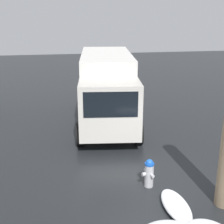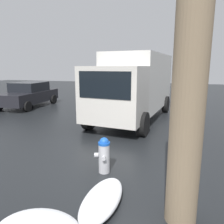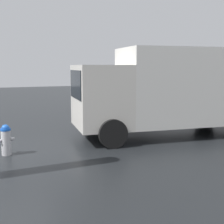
{
  "view_description": "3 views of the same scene",
  "coord_description": "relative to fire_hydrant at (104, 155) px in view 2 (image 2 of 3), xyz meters",
  "views": [
    {
      "loc": [
        -7.86,
        2.41,
        5.0
      ],
      "look_at": [
        3.59,
        0.51,
        1.2
      ],
      "focal_mm": 50.0,
      "sensor_mm": 36.0,
      "label": 1
    },
    {
      "loc": [
        -4.61,
        -1.6,
        2.5
      ],
      "look_at": [
        3.02,
        0.72,
        0.84
      ],
      "focal_mm": 35.0,
      "sensor_mm": 36.0,
      "label": 2
    },
    {
      "loc": [
        -0.54,
        -9.02,
        2.47
      ],
      "look_at": [
        3.23,
        0.01,
        1.04
      ],
      "focal_mm": 50.0,
      "sensor_mm": 36.0,
      "label": 3
    }
  ],
  "objects": [
    {
      "name": "ground_plane",
      "position": [
        0.0,
        -0.0,
        -0.45
      ],
      "size": [
        60.0,
        60.0,
        0.0
      ],
      "primitive_type": "plane",
      "color": "black"
    },
    {
      "name": "fire_hydrant",
      "position": [
        0.0,
        0.0,
        0.0
      ],
      "size": [
        0.47,
        0.38,
        0.87
      ],
      "rotation": [
        0.0,
        0.0,
        1.85
      ],
      "color": "#B7B7BC",
      "rests_on": "ground_plane"
    },
    {
      "name": "tree_trunk",
      "position": [
        -1.21,
        -1.76,
        1.64
      ],
      "size": [
        0.77,
        0.51,
        4.14
      ],
      "color": "#7F6B51",
      "rests_on": "ground_plane"
    },
    {
      "name": "delivery_truck",
      "position": [
        5.84,
        0.37,
        1.24
      ],
      "size": [
        7.1,
        3.14,
        3.11
      ],
      "rotation": [
        0.0,
        0.0,
        1.46
      ],
      "color": "beige",
      "rests_on": "ground_plane"
    },
    {
      "name": "parked_car",
      "position": [
        7.01,
        7.49,
        0.33
      ],
      "size": [
        4.33,
        2.24,
        1.53
      ],
      "rotation": [
        0.0,
        0.0,
        1.61
      ],
      "color": "black",
      "rests_on": "ground_plane"
    },
    {
      "name": "snow_pile_by_tree",
      "position": [
        -1.24,
        -0.39,
        -0.33
      ],
      "size": [
        1.56,
        0.64,
        0.24
      ],
      "color": "white",
      "rests_on": "ground_plane"
    }
  ]
}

